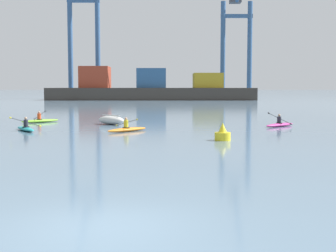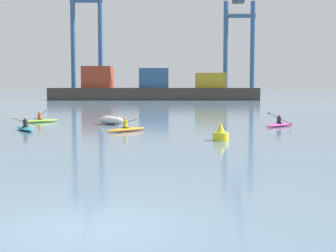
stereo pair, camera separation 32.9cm
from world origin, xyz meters
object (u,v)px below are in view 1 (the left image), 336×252
kayak_orange (127,129)px  kayak_teal (26,128)px  container_barge (149,89)px  kayak_magenta (280,124)px  kayak_lime (40,120)px  channel_buoy (223,134)px  gantry_crane_west (83,22)px  capsized_dinghy (111,120)px  gantry_crane_west_mid (237,31)px

kayak_orange → kayak_teal: 6.99m
container_barge → kayak_magenta: (12.00, -70.87, -2.24)m
kayak_orange → kayak_lime: 11.30m
container_barge → kayak_teal: (-6.20, -74.16, -2.24)m
kayak_magenta → kayak_lime: size_ratio=1.00×
kayak_teal → container_barge: bearing=85.2°
kayak_orange → channel_buoy: bearing=-42.4°
gantry_crane_west → kayak_magenta: 88.03m
kayak_lime → kayak_orange: bearing=-45.4°
container_barge → kayak_lime: bearing=-96.1°
channel_buoy → kayak_teal: size_ratio=0.31×
capsized_dinghy → kayak_teal: bearing=-134.6°
gantry_crane_west_mid → kayak_teal: gantry_crane_west_mid is taller
gantry_crane_west → channel_buoy: (22.89, -90.39, -18.24)m
capsized_dinghy → kayak_magenta: 13.11m
container_barge → channel_buoy: bearing=-85.3°
container_barge → gantry_crane_west_mid: 28.58m
gantry_crane_west → container_barge: bearing=-32.5°
kayak_magenta → capsized_dinghy: bearing=171.1°
container_barge → capsized_dinghy: 68.88m
capsized_dinghy → kayak_magenta: size_ratio=0.93×
capsized_dinghy → channel_buoy: channel_buoy is taller
container_barge → capsized_dinghy: bearing=-90.8°
kayak_orange → kayak_lime: kayak_lime is taller
gantry_crane_west → channel_buoy: bearing=-75.8°
kayak_magenta → kayak_lime: 19.62m
gantry_crane_west_mid → kayak_orange: size_ratio=12.62×
channel_buoy → kayak_lime: 19.11m
gantry_crane_west → kayak_teal: gantry_crane_west is taller
gantry_crane_west → kayak_teal: 87.15m
channel_buoy → capsized_dinghy: bearing=124.0°
gantry_crane_west_mid → kayak_orange: bearing=-103.3°
capsized_dinghy → channel_buoy: bearing=-56.0°
gantry_crane_west → kayak_lime: 79.78m
container_barge → kayak_teal: 74.45m
kayak_lime → kayak_magenta: bearing=-12.4°
gantry_crane_west → capsized_dinghy: bearing=-79.0°
gantry_crane_west_mid → kayak_orange: (-20.59, -87.06, -16.66)m
capsized_dinghy → kayak_magenta: (12.95, -2.03, -0.18)m
container_barge → channel_buoy: 80.27m
kayak_orange → kayak_teal: kayak_teal is taller
gantry_crane_west_mid → container_barge: bearing=-150.0°
kayak_magenta → kayak_teal: bearing=-169.8°
gantry_crane_west_mid → capsized_dinghy: gantry_crane_west_mid is taller
container_barge → kayak_teal: bearing=-94.8°
gantry_crane_west → capsized_dinghy: (15.39, -79.26, -18.24)m
gantry_crane_west → kayak_teal: size_ratio=11.66×
gantry_crane_west → gantry_crane_west_mid: gantry_crane_west is taller
capsized_dinghy → gantry_crane_west_mid: bearing=74.6°
gantry_crane_west → capsized_dinghy: gantry_crane_west is taller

